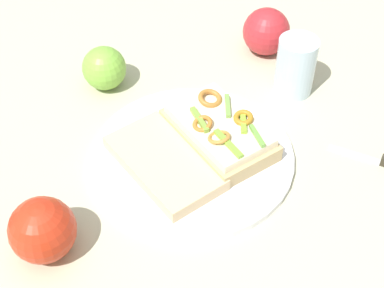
{
  "coord_description": "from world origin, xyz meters",
  "views": [
    {
      "loc": [
        0.55,
        -0.09,
        0.6
      ],
      "look_at": [
        0.0,
        0.0,
        0.03
      ],
      "focal_mm": 53.34,
      "sensor_mm": 36.0,
      "label": 1
    }
  ],
  "objects_px": {
    "plate": "(192,156)",
    "apple_3": "(266,32)",
    "bread_slice_side": "(164,163)",
    "apple_0": "(43,230)",
    "drinking_glass": "(295,66)",
    "sandwich": "(219,131)",
    "apple_4": "(104,68)"
  },
  "relations": [
    {
      "from": "apple_0",
      "to": "apple_3",
      "type": "bearing_deg",
      "value": 134.48
    },
    {
      "from": "apple_4",
      "to": "apple_0",
      "type": "bearing_deg",
      "value": -15.99
    },
    {
      "from": "apple_4",
      "to": "drinking_glass",
      "type": "height_order",
      "value": "drinking_glass"
    },
    {
      "from": "apple_0",
      "to": "apple_4",
      "type": "relative_size",
      "value": 1.16
    },
    {
      "from": "plate",
      "to": "apple_4",
      "type": "distance_m",
      "value": 0.22
    },
    {
      "from": "apple_0",
      "to": "apple_4",
      "type": "distance_m",
      "value": 0.32
    },
    {
      "from": "apple_0",
      "to": "drinking_glass",
      "type": "relative_size",
      "value": 0.86
    },
    {
      "from": "sandwich",
      "to": "apple_3",
      "type": "height_order",
      "value": "apple_3"
    },
    {
      "from": "bread_slice_side",
      "to": "apple_4",
      "type": "bearing_deg",
      "value": 170.99
    },
    {
      "from": "bread_slice_side",
      "to": "apple_3",
      "type": "relative_size",
      "value": 2.12
    },
    {
      "from": "plate",
      "to": "apple_3",
      "type": "xyz_separation_m",
      "value": [
        -0.24,
        0.17,
        0.04
      ]
    },
    {
      "from": "apple_3",
      "to": "apple_4",
      "type": "xyz_separation_m",
      "value": [
        0.05,
        -0.28,
        -0.01
      ]
    },
    {
      "from": "sandwich",
      "to": "drinking_glass",
      "type": "height_order",
      "value": "drinking_glass"
    },
    {
      "from": "apple_0",
      "to": "drinking_glass",
      "type": "height_order",
      "value": "drinking_glass"
    },
    {
      "from": "plate",
      "to": "apple_3",
      "type": "relative_size",
      "value": 3.59
    },
    {
      "from": "plate",
      "to": "sandwich",
      "type": "distance_m",
      "value": 0.05
    },
    {
      "from": "apple_3",
      "to": "apple_4",
      "type": "relative_size",
      "value": 1.15
    },
    {
      "from": "bread_slice_side",
      "to": "apple_3",
      "type": "height_order",
      "value": "apple_3"
    },
    {
      "from": "bread_slice_side",
      "to": "drinking_glass",
      "type": "xyz_separation_m",
      "value": [
        -0.15,
        0.23,
        0.03
      ]
    },
    {
      "from": "apple_3",
      "to": "drinking_glass",
      "type": "height_order",
      "value": "drinking_glass"
    },
    {
      "from": "apple_3",
      "to": "plate",
      "type": "bearing_deg",
      "value": -35.14
    },
    {
      "from": "sandwich",
      "to": "apple_3",
      "type": "relative_size",
      "value": 2.36
    },
    {
      "from": "sandwich",
      "to": "apple_4",
      "type": "distance_m",
      "value": 0.23
    },
    {
      "from": "plate",
      "to": "drinking_glass",
      "type": "height_order",
      "value": "drinking_glass"
    },
    {
      "from": "bread_slice_side",
      "to": "apple_0",
      "type": "relative_size",
      "value": 2.1
    },
    {
      "from": "bread_slice_side",
      "to": "apple_4",
      "type": "distance_m",
      "value": 0.22
    },
    {
      "from": "sandwich",
      "to": "drinking_glass",
      "type": "relative_size",
      "value": 2.0
    },
    {
      "from": "plate",
      "to": "sandwich",
      "type": "bearing_deg",
      "value": 115.32
    },
    {
      "from": "apple_3",
      "to": "apple_4",
      "type": "height_order",
      "value": "apple_3"
    },
    {
      "from": "bread_slice_side",
      "to": "apple_0",
      "type": "height_order",
      "value": "apple_0"
    },
    {
      "from": "apple_0",
      "to": "drinking_glass",
      "type": "bearing_deg",
      "value": 123.03
    },
    {
      "from": "apple_0",
      "to": "drinking_glass",
      "type": "xyz_separation_m",
      "value": [
        -0.25,
        0.38,
        0.01
      ]
    }
  ]
}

